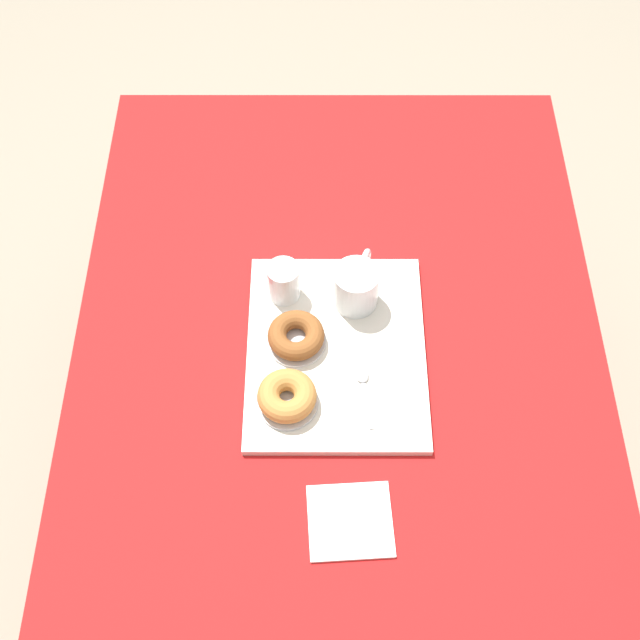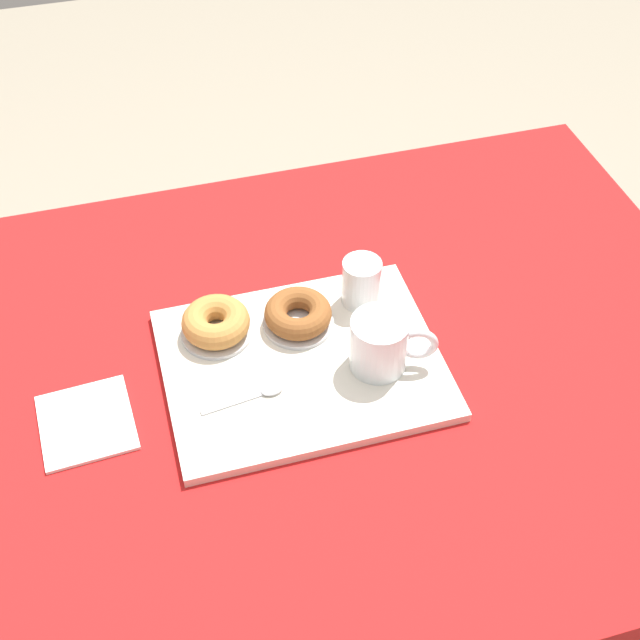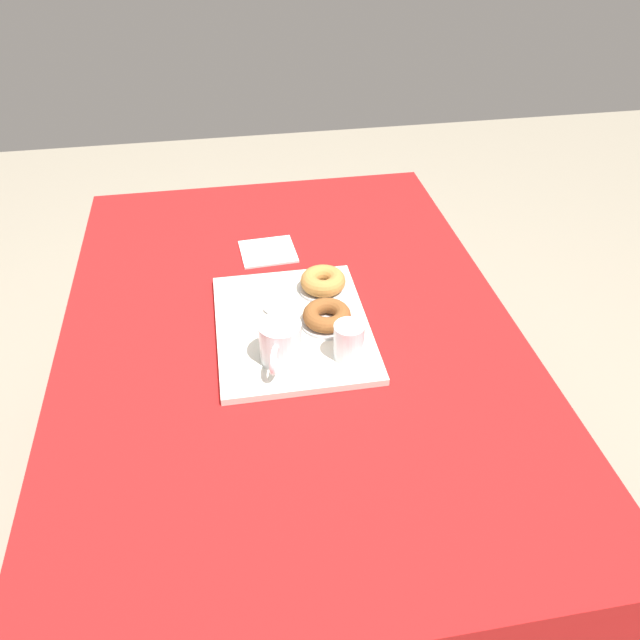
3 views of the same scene
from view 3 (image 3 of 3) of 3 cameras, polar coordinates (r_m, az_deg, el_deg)
The scene contains 11 objects.
ground_plane at distance 1.94m, azimuth -2.13°, elevation -18.06°, with size 6.00×6.00×0.00m, color gray.
dining_table at distance 1.44m, azimuth -2.74°, elevation -3.37°, with size 1.42×1.00×0.75m.
serving_tray at distance 1.36m, azimuth -2.56°, elevation -0.61°, with size 0.41×0.33×0.02m, color silver.
tea_mug_left at distance 1.24m, azimuth -3.68°, elevation -2.17°, with size 0.13×0.09×0.09m.
water_glass_near at distance 1.25m, azimuth 2.67°, elevation -2.12°, with size 0.06×0.06×0.08m.
donut_plate_left at distance 1.35m, azimuth 0.63°, elevation -0.26°, with size 0.11×0.11×0.01m, color silver.
sugar_donut_left at distance 1.33m, azimuth 0.63°, elevation 0.45°, with size 0.11×0.11×0.04m, color brown.
donut_plate_right at distance 1.45m, azimuth 0.28°, elevation 2.88°, with size 0.11×0.11×0.01m, color silver.
sugar_donut_right at distance 1.44m, azimuth 0.28°, elevation 3.65°, with size 0.11×0.11×0.04m, color #BC7F3D.
teaspoon_near at distance 1.40m, azimuth -4.91°, elevation 1.37°, with size 0.13×0.03×0.01m.
paper_napkin at distance 1.62m, azimuth -4.83°, elevation 6.32°, with size 0.13×0.14×0.01m, color white.
Camera 3 is at (-1.07, 0.11, 1.62)m, focal length 34.64 mm.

